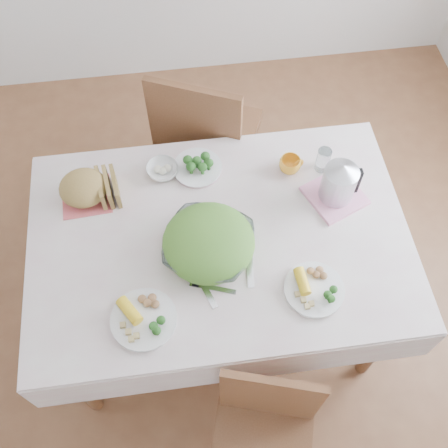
{
  "coord_description": "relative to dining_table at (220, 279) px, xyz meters",
  "views": [
    {
      "loc": [
        -0.12,
        -1.02,
        2.55
      ],
      "look_at": [
        0.02,
        0.02,
        0.82
      ],
      "focal_mm": 42.0,
      "sensor_mm": 36.0,
      "label": 1
    }
  ],
  "objects": [
    {
      "name": "fork_left",
      "position": [
        -0.09,
        -0.2,
        0.39
      ],
      "size": [
        0.09,
        0.19,
        0.0
      ],
      "primitive_type": "cube",
      "rotation": [
        0.0,
        0.0,
        0.35
      ],
      "color": "silver",
      "rests_on": "tablecloth"
    },
    {
      "name": "broccoli_plate",
      "position": [
        -0.05,
        0.34,
        0.4
      ],
      "size": [
        0.22,
        0.22,
        0.02
      ],
      "primitive_type": "cylinder",
      "rotation": [
        0.0,
        0.0,
        -0.04
      ],
      "color": "beige",
      "rests_on": "tablecloth"
    },
    {
      "name": "napkin",
      "position": [
        -0.52,
        0.26,
        0.39
      ],
      "size": [
        0.21,
        0.21,
        0.0
      ],
      "primitive_type": "cube",
      "rotation": [
        0.0,
        0.0,
        0.06
      ],
      "color": "#DB5A5C",
      "rests_on": "tablecloth"
    },
    {
      "name": "electric_kettle",
      "position": [
        0.49,
        0.12,
        0.51
      ],
      "size": [
        0.18,
        0.18,
        0.19
      ],
      "primitive_type": "cylinder",
      "rotation": [
        0.0,
        0.0,
        0.4
      ],
      "color": "#B2B5BA",
      "rests_on": "pink_tray"
    },
    {
      "name": "dinner_plate_left",
      "position": [
        -0.31,
        -0.31,
        0.4
      ],
      "size": [
        0.29,
        0.29,
        0.02
      ],
      "primitive_type": "cylinder",
      "rotation": [
        0.0,
        0.0,
        0.22
      ],
      "color": "white",
      "rests_on": "tablecloth"
    },
    {
      "name": "tablecloth",
      "position": [
        0.0,
        0.0,
        0.38
      ],
      "size": [
        1.5,
        1.0,
        0.01
      ],
      "primitive_type": "cube",
      "color": "beige",
      "rests_on": "dining_table"
    },
    {
      "name": "bread_loaf",
      "position": [
        -0.52,
        0.26,
        0.45
      ],
      "size": [
        0.23,
        0.22,
        0.12
      ],
      "primitive_type": "ellipsoid",
      "rotation": [
        0.0,
        0.0,
        0.19
      ],
      "color": "olive",
      "rests_on": "napkin"
    },
    {
      "name": "pink_tray",
      "position": [
        0.49,
        0.12,
        0.4
      ],
      "size": [
        0.28,
        0.28,
        0.02
      ],
      "primitive_type": "cube",
      "rotation": [
        0.0,
        0.0,
        0.4
      ],
      "color": "pink",
      "rests_on": "tablecloth"
    },
    {
      "name": "salad_bowl",
      "position": [
        -0.05,
        -0.06,
        0.43
      ],
      "size": [
        0.44,
        0.44,
        0.08
      ],
      "primitive_type": "imported",
      "rotation": [
        0.0,
        0.0,
        -0.41
      ],
      "color": "white",
      "rests_on": "tablecloth"
    },
    {
      "name": "dining_table",
      "position": [
        0.0,
        0.0,
        0.0
      ],
      "size": [
        1.4,
        0.9,
        0.75
      ],
      "primitive_type": "cube",
      "color": "brown",
      "rests_on": "floor"
    },
    {
      "name": "floor",
      "position": [
        0.0,
        0.0,
        -0.38
      ],
      "size": [
        3.6,
        3.6,
        0.0
      ],
      "primitive_type": "plane",
      "color": "brown",
      "rests_on": "ground"
    },
    {
      "name": "fork_right",
      "position": [
        0.1,
        -0.13,
        0.39
      ],
      "size": [
        0.05,
        0.22,
        0.0
      ],
      "primitive_type": "cube",
      "rotation": [
        0.0,
        0.0,
        -0.11
      ],
      "color": "silver",
      "rests_on": "tablecloth"
    },
    {
      "name": "knife",
      "position": [
        -0.05,
        -0.22,
        0.39
      ],
      "size": [
        0.16,
        0.07,
        0.0
      ],
      "primitive_type": "cube",
      "rotation": [
        0.0,
        0.0,
        1.23
      ],
      "color": "silver",
      "rests_on": "tablecloth"
    },
    {
      "name": "glass_tumbler",
      "position": [
        0.47,
        0.28,
        0.45
      ],
      "size": [
        0.06,
        0.06,
        0.11
      ],
      "primitive_type": "cylinder",
      "rotation": [
        0.0,
        0.0,
        -0.09
      ],
      "color": "white",
      "rests_on": "tablecloth"
    },
    {
      "name": "fruit_bowl",
      "position": [
        -0.2,
        0.34,
        0.41
      ],
      "size": [
        0.14,
        0.14,
        0.04
      ],
      "primitive_type": "imported",
      "rotation": [
        0.0,
        0.0,
        -0.05
      ],
      "color": "white",
      "rests_on": "tablecloth"
    },
    {
      "name": "chair_far",
      "position": [
        0.05,
        0.76,
        0.09
      ],
      "size": [
        0.6,
        0.6,
        1.0
      ],
      "primitive_type": "cube",
      "rotation": [
        0.0,
        0.0,
        2.73
      ],
      "color": "brown",
      "rests_on": "floor"
    },
    {
      "name": "dinner_plate_right",
      "position": [
        0.32,
        -0.28,
        0.4
      ],
      "size": [
        0.28,
        0.28,
        0.02
      ],
      "primitive_type": "cylinder",
      "rotation": [
        0.0,
        0.0,
        -0.27
      ],
      "color": "white",
      "rests_on": "tablecloth"
    },
    {
      "name": "yellow_mug",
      "position": [
        0.33,
        0.28,
        0.42
      ],
      "size": [
        0.12,
        0.12,
        0.07
      ],
      "primitive_type": "imported",
      "rotation": [
        0.0,
        0.0,
        0.38
      ],
      "color": "#FBAB27",
      "rests_on": "tablecloth"
    }
  ]
}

